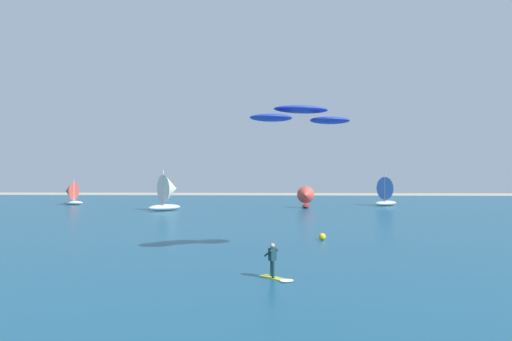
{
  "coord_description": "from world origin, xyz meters",
  "views": [
    {
      "loc": [
        1.36,
        -8.04,
        5.2
      ],
      "look_at": [
        0.37,
        17.0,
        5.27
      ],
      "focal_mm": 33.65,
      "sensor_mm": 36.0,
      "label": 1
    }
  ],
  "objects_px": {
    "sailboat_far_left": "(305,197)",
    "sailboat_heeled_over": "(389,191)",
    "kite": "(301,115)",
    "sailboat_leading": "(70,193)",
    "kitesurfer": "(275,266)",
    "marker_buoy": "(322,237)",
    "sailboat_outermost": "(169,192)"
  },
  "relations": [
    {
      "from": "sailboat_far_left",
      "to": "kitesurfer",
      "type": "bearing_deg",
      "value": -95.48
    },
    {
      "from": "kite",
      "to": "sailboat_leading",
      "type": "bearing_deg",
      "value": 127.28
    },
    {
      "from": "sailboat_heeled_over",
      "to": "sailboat_leading",
      "type": "bearing_deg",
      "value": 179.91
    },
    {
      "from": "sailboat_outermost",
      "to": "kitesurfer",
      "type": "bearing_deg",
      "value": -70.66
    },
    {
      "from": "sailboat_far_left",
      "to": "marker_buoy",
      "type": "height_order",
      "value": "sailboat_far_left"
    },
    {
      "from": "kitesurfer",
      "to": "sailboat_far_left",
      "type": "xyz_separation_m",
      "value": [
        4.3,
        44.81,
        0.98
      ]
    },
    {
      "from": "kite",
      "to": "sailboat_outermost",
      "type": "relative_size",
      "value": 1.3
    },
    {
      "from": "kite",
      "to": "sailboat_heeled_over",
      "type": "height_order",
      "value": "kite"
    },
    {
      "from": "sailboat_heeled_over",
      "to": "sailboat_far_left",
      "type": "distance_m",
      "value": 13.97
    },
    {
      "from": "sailboat_heeled_over",
      "to": "kite",
      "type": "bearing_deg",
      "value": -109.6
    },
    {
      "from": "kitesurfer",
      "to": "sailboat_far_left",
      "type": "height_order",
      "value": "sailboat_far_left"
    },
    {
      "from": "kitesurfer",
      "to": "marker_buoy",
      "type": "relative_size",
      "value": 3.4
    },
    {
      "from": "sailboat_outermost",
      "to": "sailboat_heeled_over",
      "type": "bearing_deg",
      "value": 18.29
    },
    {
      "from": "kitesurfer",
      "to": "sailboat_outermost",
      "type": "bearing_deg",
      "value": 109.34
    },
    {
      "from": "kitesurfer",
      "to": "kite",
      "type": "distance_m",
      "value": 10.39
    },
    {
      "from": "sailboat_far_left",
      "to": "sailboat_outermost",
      "type": "xyz_separation_m",
      "value": [
        -18.3,
        -4.91,
        0.86
      ]
    },
    {
      "from": "sailboat_heeled_over",
      "to": "sailboat_far_left",
      "type": "relative_size",
      "value": 1.41
    },
    {
      "from": "sailboat_heeled_over",
      "to": "sailboat_leading",
      "type": "relative_size",
      "value": 1.23
    },
    {
      "from": "sailboat_leading",
      "to": "marker_buoy",
      "type": "xyz_separation_m",
      "value": [
        35.29,
        -37.21,
        -1.55
      ]
    },
    {
      "from": "kite",
      "to": "sailboat_far_left",
      "type": "distance_m",
      "value": 39.06
    },
    {
      "from": "sailboat_far_left",
      "to": "sailboat_heeled_over",
      "type": "bearing_deg",
      "value": 22.74
    },
    {
      "from": "kite",
      "to": "sailboat_far_left",
      "type": "height_order",
      "value": "kite"
    },
    {
      "from": "sailboat_heeled_over",
      "to": "sailboat_outermost",
      "type": "distance_m",
      "value": 32.83
    },
    {
      "from": "sailboat_heeled_over",
      "to": "sailboat_far_left",
      "type": "height_order",
      "value": "sailboat_heeled_over"
    },
    {
      "from": "sailboat_far_left",
      "to": "kite",
      "type": "bearing_deg",
      "value": -94.04
    },
    {
      "from": "sailboat_far_left",
      "to": "sailboat_leading",
      "type": "distance_m",
      "value": 36.48
    },
    {
      "from": "sailboat_far_left",
      "to": "sailboat_leading",
      "type": "height_order",
      "value": "sailboat_leading"
    },
    {
      "from": "kitesurfer",
      "to": "marker_buoy",
      "type": "bearing_deg",
      "value": 74.92
    },
    {
      "from": "kite",
      "to": "sailboat_heeled_over",
      "type": "relative_size",
      "value": 1.42
    },
    {
      "from": "kite",
      "to": "sailboat_leading",
      "type": "distance_m",
      "value": 55.48
    },
    {
      "from": "kitesurfer",
      "to": "sailboat_leading",
      "type": "bearing_deg",
      "value": 122.28
    },
    {
      "from": "kitesurfer",
      "to": "marker_buoy",
      "type": "height_order",
      "value": "kitesurfer"
    }
  ]
}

